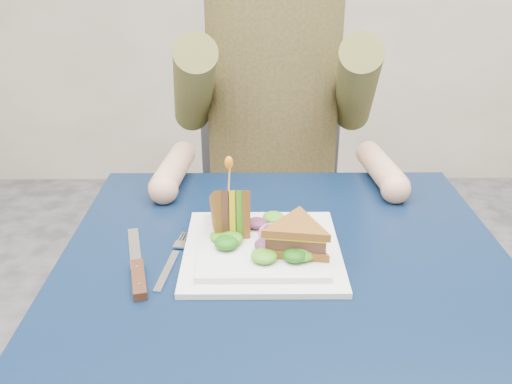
{
  "coord_description": "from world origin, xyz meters",
  "views": [
    {
      "loc": [
        -0.05,
        -0.75,
        1.21
      ],
      "look_at": [
        -0.05,
        0.08,
        0.82
      ],
      "focal_mm": 38.0,
      "sensor_mm": 36.0,
      "label": 1
    }
  ],
  "objects_px": {
    "plate": "(262,248)",
    "knife": "(138,273)",
    "chair": "(271,186)",
    "sandwich_flat": "(297,237)",
    "diner": "(274,69)",
    "sandwich_upright": "(230,212)",
    "fork": "(172,261)",
    "table": "(285,303)"
  },
  "relations": [
    {
      "from": "plate",
      "to": "knife",
      "type": "xyz_separation_m",
      "value": [
        -0.2,
        -0.07,
        -0.0
      ]
    },
    {
      "from": "chair",
      "to": "sandwich_flat",
      "type": "relative_size",
      "value": 6.56
    },
    {
      "from": "diner",
      "to": "knife",
      "type": "relative_size",
      "value": 3.41
    },
    {
      "from": "plate",
      "to": "sandwich_upright",
      "type": "relative_size",
      "value": 1.98
    },
    {
      "from": "diner",
      "to": "sandwich_upright",
      "type": "xyz_separation_m",
      "value": [
        -0.09,
        -0.53,
        -0.13
      ]
    },
    {
      "from": "sandwich_upright",
      "to": "fork",
      "type": "distance_m",
      "value": 0.13
    },
    {
      "from": "sandwich_flat",
      "to": "fork",
      "type": "relative_size",
      "value": 0.79
    },
    {
      "from": "plate",
      "to": "sandwich_flat",
      "type": "bearing_deg",
      "value": -24.44
    },
    {
      "from": "table",
      "to": "sandwich_flat",
      "type": "relative_size",
      "value": 5.29
    },
    {
      "from": "table",
      "to": "chair",
      "type": "distance_m",
      "value": 0.73
    },
    {
      "from": "fork",
      "to": "diner",
      "type": "bearing_deg",
      "value": 72.83
    },
    {
      "from": "plate",
      "to": "sandwich_flat",
      "type": "xyz_separation_m",
      "value": [
        0.06,
        -0.02,
        0.04
      ]
    },
    {
      "from": "chair",
      "to": "sandwich_flat",
      "type": "distance_m",
      "value": 0.75
    },
    {
      "from": "sandwich_flat",
      "to": "fork",
      "type": "height_order",
      "value": "sandwich_flat"
    },
    {
      "from": "chair",
      "to": "diner",
      "type": "relative_size",
      "value": 1.25
    },
    {
      "from": "table",
      "to": "diner",
      "type": "bearing_deg",
      "value": 90.0
    },
    {
      "from": "fork",
      "to": "knife",
      "type": "distance_m",
      "value": 0.06
    },
    {
      "from": "table",
      "to": "plate",
      "type": "height_order",
      "value": "plate"
    },
    {
      "from": "sandwich_flat",
      "to": "knife",
      "type": "relative_size",
      "value": 0.65
    },
    {
      "from": "sandwich_flat",
      "to": "diner",
      "type": "bearing_deg",
      "value": 91.61
    },
    {
      "from": "diner",
      "to": "sandwich_flat",
      "type": "bearing_deg",
      "value": -88.39
    },
    {
      "from": "table",
      "to": "knife",
      "type": "xyz_separation_m",
      "value": [
        -0.23,
        -0.04,
        0.09
      ]
    },
    {
      "from": "sandwich_upright",
      "to": "fork",
      "type": "bearing_deg",
      "value": -141.84
    },
    {
      "from": "chair",
      "to": "sandwich_upright",
      "type": "bearing_deg",
      "value": -98.25
    },
    {
      "from": "chair",
      "to": "knife",
      "type": "xyz_separation_m",
      "value": [
        -0.23,
        -0.75,
        0.2
      ]
    },
    {
      "from": "diner",
      "to": "sandwich_flat",
      "type": "xyz_separation_m",
      "value": [
        0.02,
        -0.6,
        -0.14
      ]
    },
    {
      "from": "diner",
      "to": "chair",
      "type": "bearing_deg",
      "value": 90.0
    },
    {
      "from": "table",
      "to": "knife",
      "type": "relative_size",
      "value": 3.43
    },
    {
      "from": "chair",
      "to": "fork",
      "type": "bearing_deg",
      "value": -104.6
    },
    {
      "from": "diner",
      "to": "sandwich_flat",
      "type": "distance_m",
      "value": 0.61
    },
    {
      "from": "plate",
      "to": "chair",
      "type": "bearing_deg",
      "value": 86.81
    },
    {
      "from": "chair",
      "to": "plate",
      "type": "distance_m",
      "value": 0.71
    },
    {
      "from": "table",
      "to": "knife",
      "type": "height_order",
      "value": "knife"
    },
    {
      "from": "knife",
      "to": "fork",
      "type": "bearing_deg",
      "value": 39.0
    },
    {
      "from": "chair",
      "to": "diner",
      "type": "distance_m",
      "value": 0.39
    },
    {
      "from": "chair",
      "to": "fork",
      "type": "xyz_separation_m",
      "value": [
        -0.19,
        -0.71,
        0.19
      ]
    },
    {
      "from": "diner",
      "to": "plate",
      "type": "distance_m",
      "value": 0.6
    },
    {
      "from": "sandwich_flat",
      "to": "knife",
      "type": "height_order",
      "value": "sandwich_flat"
    },
    {
      "from": "chair",
      "to": "sandwich_flat",
      "type": "bearing_deg",
      "value": -88.64
    },
    {
      "from": "chair",
      "to": "diner",
      "type": "height_order",
      "value": "diner"
    },
    {
      "from": "table",
      "to": "fork",
      "type": "bearing_deg",
      "value": 178.99
    },
    {
      "from": "plate",
      "to": "fork",
      "type": "relative_size",
      "value": 1.45
    }
  ]
}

